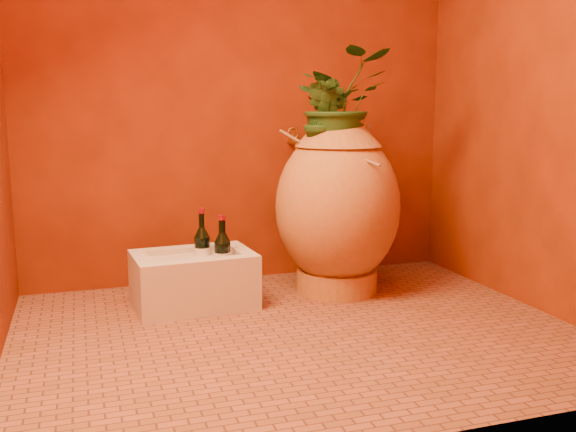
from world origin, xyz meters
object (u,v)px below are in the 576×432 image
object	(u,v)px
amphora	(338,206)
wine_bottle_c	(222,255)
wine_bottle_a	(202,250)
wall_tap	(294,141)
wine_bottle_b	(223,254)
stone_basin	(194,281)

from	to	relation	value
amphora	wine_bottle_c	size ratio (longest dim) A/B	3.01
wine_bottle_a	wall_tap	distance (m)	0.87
wine_bottle_b	wine_bottle_c	xyz separation A→B (m)	(-0.02, -0.04, 0.00)
wine_bottle_b	wine_bottle_c	distance (m)	0.04
wall_tap	wine_bottle_c	bearing A→B (deg)	-140.70
amphora	wall_tap	distance (m)	0.51
stone_basin	wall_tap	xyz separation A→B (m)	(0.66, 0.38, 0.68)
amphora	wine_bottle_b	size ratio (longest dim) A/B	3.10
stone_basin	wine_bottle_b	world-z (taller)	wine_bottle_b
amphora	wine_bottle_a	size ratio (longest dim) A/B	2.82
stone_basin	wine_bottle_a	size ratio (longest dim) A/B	1.82
wine_bottle_b	wine_bottle_c	bearing A→B (deg)	-113.86
stone_basin	wine_bottle_c	size ratio (longest dim) A/B	1.94
wine_bottle_a	wine_bottle_c	bearing A→B (deg)	-53.91
wine_bottle_b	wall_tap	world-z (taller)	wall_tap
stone_basin	wine_bottle_c	distance (m)	0.20
stone_basin	wine_bottle_a	xyz separation A→B (m)	(0.06, 0.06, 0.14)
stone_basin	wine_bottle_a	distance (m)	0.16
amphora	wine_bottle_b	world-z (taller)	amphora
wine_bottle_b	amphora	bearing A→B (deg)	2.68
wall_tap	wine_bottle_b	bearing A→B (deg)	-142.31
stone_basin	wine_bottle_a	world-z (taller)	wine_bottle_a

